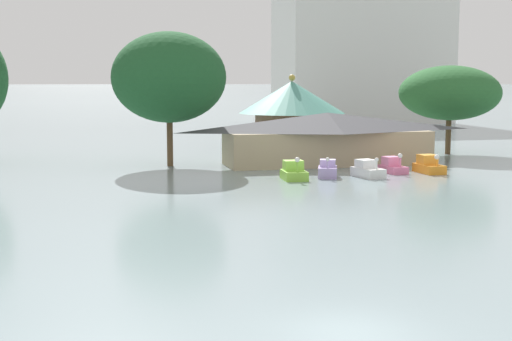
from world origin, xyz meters
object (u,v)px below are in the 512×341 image
(pedal_boat_pink, at_px, (393,166))
(shoreline_tree_mid, at_px, (169,77))
(pedal_boat_lavender, at_px, (328,170))
(pedal_boat_orange, at_px, (429,166))
(background_building_block, at_px, (361,48))
(pedal_boat_white, at_px, (368,170))
(boathouse, at_px, (327,137))
(shoreline_tree_right, at_px, (450,93))
(pedal_boat_lime, at_px, (294,172))
(green_roof_pavilion, at_px, (292,109))

(pedal_boat_pink, height_order, shoreline_tree_mid, shoreline_tree_mid)
(pedal_boat_lavender, distance_m, pedal_boat_orange, 8.67)
(pedal_boat_orange, xyz_separation_m, background_building_block, (19.44, 64.83, 12.02))
(pedal_boat_white, xyz_separation_m, pedal_boat_pink, (2.89, 1.92, -0.02))
(boathouse, bearing_deg, background_building_block, 66.15)
(pedal_boat_lavender, bearing_deg, shoreline_tree_right, 147.54)
(pedal_boat_white, height_order, pedal_boat_orange, pedal_boat_white)
(pedal_boat_lime, xyz_separation_m, pedal_boat_lavender, (2.86, 0.69, -0.02))
(pedal_boat_lime, bearing_deg, background_building_block, 158.04)
(pedal_boat_white, bearing_deg, pedal_boat_lavender, -114.66)
(green_roof_pavilion, bearing_deg, pedal_boat_white, -91.64)
(pedal_boat_orange, bearing_deg, green_roof_pavilion, -170.09)
(pedal_boat_orange, relative_size, shoreline_tree_right, 0.29)
(pedal_boat_pink, relative_size, pedal_boat_orange, 0.91)
(pedal_boat_lavender, distance_m, shoreline_tree_mid, 16.22)
(green_roof_pavilion, relative_size, shoreline_tree_mid, 1.00)
(pedal_boat_lime, bearing_deg, green_roof_pavilion, 167.59)
(shoreline_tree_mid, bearing_deg, background_building_block, 55.01)
(pedal_boat_orange, distance_m, shoreline_tree_right, 16.27)
(boathouse, height_order, shoreline_tree_mid, shoreline_tree_mid)
(pedal_boat_lime, height_order, shoreline_tree_mid, shoreline_tree_mid)
(boathouse, bearing_deg, pedal_boat_white, -87.52)
(pedal_boat_lime, xyz_separation_m, green_roof_pavilion, (6.50, 23.42, 3.67))
(pedal_boat_lavender, height_order, boathouse, boathouse)
(pedal_boat_lime, bearing_deg, shoreline_tree_mid, -139.80)
(pedal_boat_lavender, xyz_separation_m, pedal_boat_pink, (5.86, 1.30, -0.04))
(pedal_boat_orange, bearing_deg, pedal_boat_white, -80.51)
(shoreline_tree_right, bearing_deg, pedal_boat_white, -135.13)
(shoreline_tree_mid, relative_size, shoreline_tree_right, 1.15)
(pedal_boat_white, relative_size, green_roof_pavilion, 0.26)
(pedal_boat_lavender, bearing_deg, shoreline_tree_mid, -112.90)
(pedal_boat_pink, bearing_deg, pedal_boat_orange, 68.17)
(pedal_boat_pink, xyz_separation_m, background_building_block, (22.22, 64.15, 12.08))
(pedal_boat_lavender, relative_size, background_building_block, 0.09)
(pedal_boat_white, xyz_separation_m, shoreline_tree_right, (14.09, 14.03, 5.51))
(pedal_boat_white, bearing_deg, pedal_boat_pink, 110.74)
(pedal_boat_orange, bearing_deg, shoreline_tree_right, 143.80)
(pedal_boat_lime, distance_m, boathouse, 10.30)
(pedal_boat_lime, distance_m, pedal_boat_pink, 8.95)
(shoreline_tree_mid, bearing_deg, green_roof_pavilion, 41.67)
(pedal_boat_lime, height_order, boathouse, boathouse)
(pedal_boat_orange, height_order, shoreline_tree_mid, shoreline_tree_mid)
(pedal_boat_pink, distance_m, background_building_block, 68.95)
(pedal_boat_lavender, xyz_separation_m, boathouse, (2.61, 7.84, 1.83))
(pedal_boat_lavender, distance_m, background_building_block, 72.23)
(pedal_boat_pink, xyz_separation_m, pedal_boat_orange, (2.78, -0.68, 0.06))
(shoreline_tree_mid, xyz_separation_m, background_building_block, (38.91, 55.60, 5.05))
(pedal_boat_lavender, height_order, pedal_boat_pink, pedal_boat_pink)
(pedal_boat_pink, relative_size, shoreline_tree_mid, 0.23)
(green_roof_pavilion, bearing_deg, shoreline_tree_mid, -138.33)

